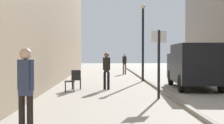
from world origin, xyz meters
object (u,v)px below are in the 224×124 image
(pedestrian_main_foreground, at_px, (124,62))
(pedestrian_mid_block, at_px, (107,68))
(delivery_van, at_px, (194,65))
(cafe_chair_near_window, at_px, (72,80))
(street_sign_post, at_px, (159,58))
(pedestrian_far_crossing, at_px, (26,86))
(lamp_post, at_px, (143,37))
(cafe_chair_by_doorway, at_px, (76,78))

(pedestrian_main_foreground, xyz_separation_m, pedestrian_mid_block, (-1.56, -10.87, 0.03))
(delivery_van, height_order, cafe_chair_near_window, delivery_van)
(pedestrian_main_foreground, bearing_deg, street_sign_post, -92.80)
(pedestrian_main_foreground, relative_size, street_sign_post, 0.66)
(pedestrian_far_crossing, distance_m, lamp_post, 13.46)
(pedestrian_main_foreground, relative_size, delivery_van, 0.34)
(pedestrian_main_foreground, bearing_deg, delivery_van, -79.92)
(pedestrian_mid_block, distance_m, pedestrian_far_crossing, 8.49)
(cafe_chair_by_doorway, bearing_deg, pedestrian_far_crossing, -92.60)
(delivery_van, height_order, lamp_post, lamp_post)
(street_sign_post, height_order, cafe_chair_near_window, street_sign_post)
(lamp_post, bearing_deg, delivery_van, -63.72)
(delivery_van, bearing_deg, cafe_chair_by_doorway, -172.08)
(delivery_van, xyz_separation_m, cafe_chair_by_doorway, (-5.72, -0.38, -0.63))
(pedestrian_mid_block, relative_size, delivery_van, 0.35)
(pedestrian_main_foreground, height_order, lamp_post, lamp_post)
(pedestrian_far_crossing, relative_size, cafe_chair_by_doorway, 1.94)
(delivery_van, bearing_deg, street_sign_post, -120.55)
(street_sign_post, bearing_deg, pedestrian_mid_block, -67.70)
(lamp_post, distance_m, cafe_chair_by_doorway, 6.18)
(lamp_post, bearing_deg, pedestrian_mid_block, -117.24)
(cafe_chair_by_doorway, bearing_deg, cafe_chair_near_window, -100.47)
(lamp_post, bearing_deg, pedestrian_far_crossing, -107.31)
(pedestrian_mid_block, distance_m, delivery_van, 4.30)
(pedestrian_far_crossing, xyz_separation_m, lamp_post, (3.97, 12.75, 1.67))
(pedestrian_mid_block, xyz_separation_m, street_sign_post, (1.96, -2.97, 0.53))
(pedestrian_far_crossing, relative_size, delivery_van, 0.37)
(pedestrian_mid_block, relative_size, cafe_chair_near_window, 1.87)
(street_sign_post, relative_size, cafe_chair_near_window, 2.77)
(pedestrian_far_crossing, xyz_separation_m, street_sign_post, (3.65, 5.34, 0.49))
(lamp_post, bearing_deg, cafe_chair_by_doorway, -130.00)
(pedestrian_main_foreground, xyz_separation_m, cafe_chair_near_window, (-3.13, -11.67, -0.44))
(pedestrian_main_foreground, distance_m, lamp_post, 6.71)
(cafe_chair_near_window, bearing_deg, pedestrian_main_foreground, -20.30)
(pedestrian_mid_block, bearing_deg, pedestrian_main_foreground, -89.94)
(pedestrian_main_foreground, xyz_separation_m, street_sign_post, (0.40, -13.85, 0.56))
(lamp_post, bearing_deg, street_sign_post, -92.48)
(pedestrian_mid_block, xyz_separation_m, pedestrian_far_crossing, (-1.69, -8.32, 0.04))
(pedestrian_far_crossing, relative_size, lamp_post, 0.38)
(pedestrian_mid_block, relative_size, cafe_chair_by_doorway, 1.87)
(pedestrian_main_foreground, distance_m, cafe_chair_by_doorway, 11.28)
(lamp_post, xyz_separation_m, cafe_chair_near_window, (-3.85, -5.23, -2.18))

